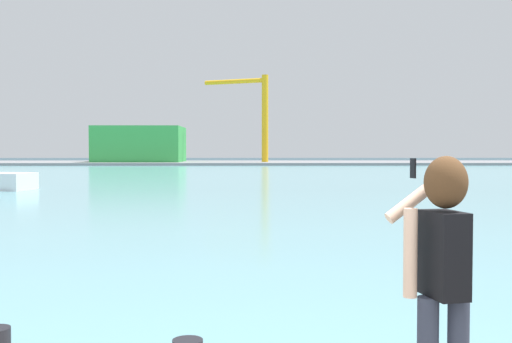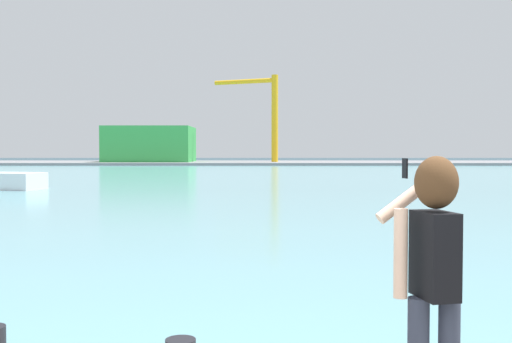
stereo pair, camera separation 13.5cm
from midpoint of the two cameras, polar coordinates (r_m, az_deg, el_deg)
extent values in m
plane|color=#334751|center=(53.22, -0.29, -0.38)|extent=(220.00, 220.00, 0.00)
cube|color=#6BA8B2|center=(55.22, -0.31, -0.28)|extent=(140.00, 100.00, 0.02)
cube|color=gray|center=(95.19, -0.60, 0.82)|extent=(140.00, 20.00, 0.38)
cube|color=black|center=(4.14, 16.36, -7.48)|extent=(0.27, 0.37, 0.56)
sphere|color=#E0B293|center=(4.09, 16.43, -1.10)|extent=(0.22, 0.22, 0.22)
ellipsoid|color=#472D19|center=(4.07, 16.51, -0.98)|extent=(0.28, 0.26, 0.34)
cylinder|color=#E0B293|center=(4.07, 13.38, -7.45)|extent=(0.09, 0.09, 0.58)
cylinder|color=#E0B293|center=(4.26, 14.39, -2.03)|extent=(0.53, 0.19, 0.40)
cube|color=black|center=(4.36, 13.69, 0.30)|extent=(0.03, 0.07, 0.14)
cube|color=green|center=(96.55, -10.85, 2.53)|extent=(13.13, 11.69, 5.45)
cylinder|color=yellow|center=(93.09, 0.81, 5.01)|extent=(1.00, 1.00, 13.31)
cylinder|color=yellow|center=(95.57, -2.06, 8.45)|extent=(9.62, 4.72, 0.70)
camera|label=1|loc=(0.07, -90.38, -0.01)|focal=42.55mm
camera|label=2|loc=(0.07, 89.62, 0.01)|focal=42.55mm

